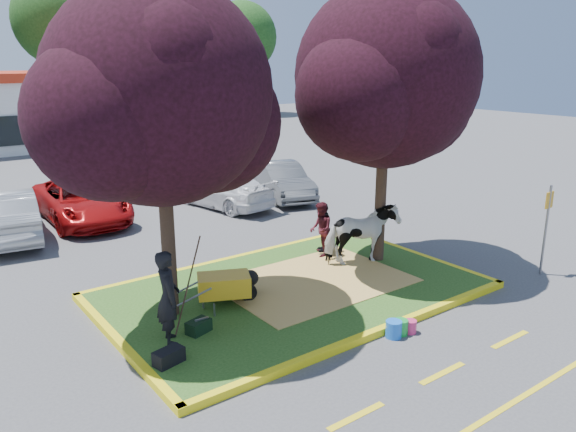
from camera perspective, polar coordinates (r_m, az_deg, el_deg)
ground at (r=12.91m, az=0.57°, el=-7.88°), size 90.00×90.00×0.00m
median_island at (r=12.88m, az=0.57°, el=-7.57°), size 8.00×5.00×0.15m
curb_near at (r=11.13m, az=8.78°, el=-11.70°), size 8.30×0.16×0.15m
curb_far at (r=14.87m, az=-5.46°, el=-4.38°), size 8.30×0.16×0.15m
curb_left at (r=11.14m, az=-16.81°, el=-12.20°), size 0.16×5.30×0.15m
curb_right at (r=15.52m, az=12.69°, el=-3.84°), size 0.16×5.30×0.15m
straw_bedding at (r=13.19m, az=2.66°, el=-6.63°), size 4.20×3.00×0.01m
tree_purple_left at (r=10.76m, az=-12.76°, el=11.05°), size 5.06×4.20×6.51m
tree_purple_right at (r=13.93m, az=10.03°, el=12.99°), size 5.30×4.40×6.82m
fire_lane_stripe_a at (r=8.97m, az=6.96°, el=-19.54°), size 1.10×0.12×0.01m
fire_lane_stripe_b at (r=10.25m, az=15.42°, el=-15.14°), size 1.10×0.12×0.01m
fire_lane_stripe_c at (r=11.73m, az=21.62°, el=-11.58°), size 1.10×0.12×0.01m
fire_lane_long at (r=9.69m, az=21.23°, el=-17.65°), size 6.00×0.10×0.01m
retail_building at (r=38.62m, az=-23.16°, el=10.14°), size 20.40×8.40×4.40m
cow at (r=14.15m, az=7.44°, el=-1.88°), size 1.99×1.31×1.54m
calf at (r=12.40m, az=-6.20°, el=-6.94°), size 1.31×0.90×0.52m
handler at (r=10.41m, az=-12.08°, el=-8.06°), size 0.58×0.73×1.75m
visitor_a at (r=14.65m, az=3.35°, el=-1.36°), size 0.84×0.89×1.44m
visitor_b at (r=15.01m, az=3.67°, el=-1.15°), size 0.67×0.85×1.34m
wheelbarrow at (r=11.75m, az=-6.47°, el=-7.00°), size 1.89×1.03×0.72m
gear_bag_dark at (r=10.03m, az=-12.02°, el=-13.80°), size 0.56×0.39×0.26m
gear_bag_green at (r=10.95m, az=-9.07°, el=-11.02°), size 0.52×0.41×0.25m
sign_post at (r=14.94m, az=24.80°, el=-0.46°), size 0.32×0.06×2.26m
bucket_green at (r=11.28m, az=11.37°, el=-11.01°), size 0.30×0.30×0.30m
bucket_pink at (r=11.39m, az=12.31°, el=-10.92°), size 0.30×0.30×0.26m
bucket_blue at (r=11.14m, az=10.68°, el=-11.23°), size 0.33×0.33×0.33m
car_silver at (r=18.45m, az=-26.69°, el=0.12°), size 2.16×4.66×1.48m
car_red at (r=19.54m, az=-20.30°, el=1.44°), size 2.31×4.90×1.35m
car_white at (r=20.24m, az=-6.50°, el=2.56°), size 2.38×4.34×1.19m
car_grey at (r=21.45m, az=-0.68°, el=3.63°), size 2.52×4.36×1.36m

